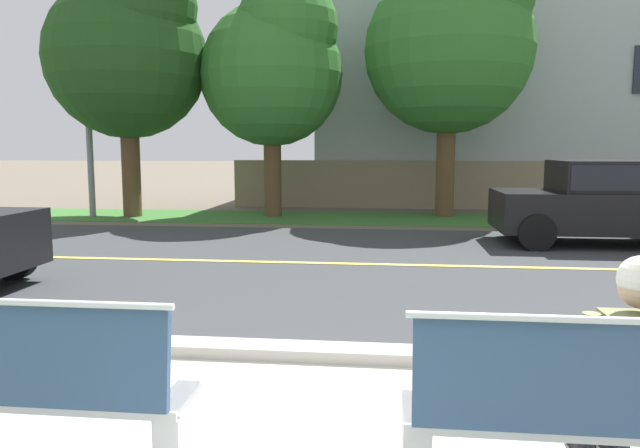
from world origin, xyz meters
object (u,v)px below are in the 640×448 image
shade_tree_left (276,64)px  shade_tree_centre (455,36)px  car_black_near (618,198)px  streetlamp (90,69)px  shade_tree_far_left (130,46)px  bench_right (594,419)px  bench_left (22,391)px  seated_person_olive (628,365)px

shade_tree_left → shade_tree_centre: 4.52m
car_black_near → streetlamp: streetlamp is taller
shade_tree_far_left → shade_tree_left: size_ratio=1.11×
streetlamp → shade_tree_far_left: 1.27m
bench_right → shade_tree_far_left: (-7.41, 11.72, 3.82)m
car_black_near → streetlamp: size_ratio=0.66×
shade_tree_far_left → streetlamp: bearing=171.7°
bench_left → shade_tree_left: size_ratio=0.31×
seated_person_olive → car_black_near: bearing=70.5°
bench_right → streetlamp: size_ratio=0.28×
bench_left → seated_person_olive: (3.17, 0.17, 0.22)m
shade_tree_far_left → shade_tree_centre: shade_tree_centre is taller
shade_tree_left → bench_right: bearing=-72.6°
bench_right → shade_tree_left: bearing=107.4°
shade_tree_centre → bench_left: bearing=-105.6°
bench_right → car_black_near: size_ratio=0.43×
bench_right → car_black_near: 9.05m
streetlamp → shade_tree_centre: size_ratio=0.93×
car_black_near → shade_tree_left: size_ratio=0.72×
bench_right → shade_tree_far_left: shade_tree_far_left is taller
bench_left → streetlamp: bearing=115.2°
bench_right → seated_person_olive: bearing=39.5°
bench_left → seated_person_olive: bearing=3.1°
seated_person_olive → bench_left: bearing=-176.9°
bench_right → seated_person_olive: seated_person_olive is taller
streetlamp → shade_tree_left: bearing=4.8°
shade_tree_far_left → bench_left: bearing=-69.2°
bench_right → shade_tree_left: 13.32m
shade_tree_far_left → seated_person_olive: bearing=-56.6°
bench_right → shade_tree_centre: bearing=87.3°
car_black_near → shade_tree_far_left: bearing=162.9°
bench_left → shade_tree_left: (-0.89, 12.28, 3.41)m
streetlamp → shade_tree_centre: 9.22m
shade_tree_far_left → shade_tree_centre: bearing=7.1°
streetlamp → seated_person_olive: bearing=-53.2°
bench_left → shade_tree_far_left: bearing=110.8°
streetlamp → shade_tree_centre: shade_tree_centre is taller
shade_tree_left → bench_left: bearing=-85.9°
seated_person_olive → shade_tree_left: 13.17m
seated_person_olive → shade_tree_far_left: bearing=123.4°
bench_right → seated_person_olive: size_ratio=1.47×
bench_left → shade_tree_far_left: 13.10m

